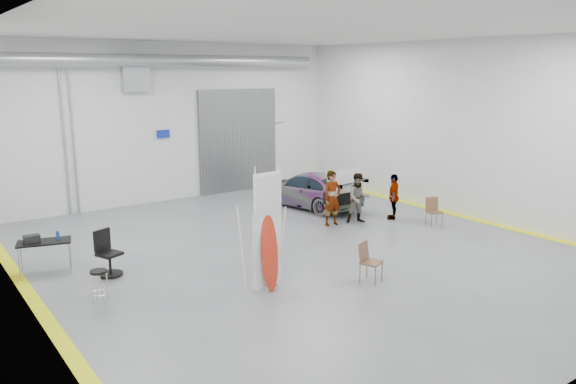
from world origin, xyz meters
TOP-DOWN VIEW (x-y plane):
  - ground at (0.00, 0.00)m, footprint 16.00×16.00m
  - room_shell at (0.24, 2.22)m, footprint 14.02×16.18m
  - sedan_car at (3.45, 4.03)m, footprint 2.56×4.64m
  - person_a at (2.48, 1.53)m, footprint 0.68×0.46m
  - person_b at (3.39, 1.25)m, footprint 1.00×0.91m
  - person_c at (4.67, 0.90)m, footprint 0.92×0.87m
  - surfboard_display at (-2.35, -1.92)m, footprint 0.83×0.30m
  - folding_chair_near at (-0.04, -2.89)m, footprint 0.59×0.63m
  - folding_chair_far at (5.10, -0.49)m, footprint 0.56×0.59m
  - shop_stool at (-5.69, -0.35)m, footprint 0.38×0.38m
  - work_table at (-6.24, 2.42)m, footprint 1.39×0.95m
  - office_chair at (-4.95, 1.26)m, footprint 0.64×0.67m
  - trunk_lid at (3.45, 2.08)m, footprint 1.48×0.90m

SIDE VIEW (x-z plane):
  - ground at x=0.00m, z-range 0.00..0.00m
  - folding_chair_far at x=5.10m, z-range -0.17..0.74m
  - folding_chair_near at x=-0.04m, z-range -0.18..0.79m
  - shop_stool at x=-5.69m, z-range 0.00..0.75m
  - office_chair at x=-4.95m, z-range -0.07..1.06m
  - sedan_car at x=3.45m, z-range 0.00..1.27m
  - person_c at x=4.67m, z-range 0.00..1.56m
  - work_table at x=-6.24m, z-range 0.28..1.31m
  - person_b at x=3.39m, z-range 0.00..1.67m
  - person_a at x=2.48m, z-range 0.00..1.81m
  - surfboard_display at x=-2.35m, z-range -0.28..2.66m
  - trunk_lid at x=3.45m, z-range 1.27..1.31m
  - room_shell at x=0.24m, z-range 1.07..7.08m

